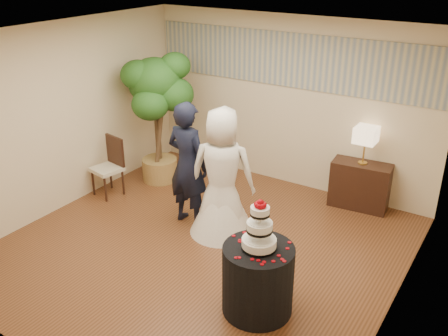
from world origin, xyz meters
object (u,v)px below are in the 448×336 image
Objects in this scene: ficus_tree at (157,118)px; side_chair at (107,168)px; cake_table at (258,279)px; table_lamp at (365,146)px; groom at (188,164)px; wedding_cake at (260,224)px; bride at (222,173)px; console at (360,185)px.

ficus_tree reaches higher than side_chair.
cake_table is 1.39× the size of table_lamp.
groom reaches higher than table_lamp.
side_chair is (-3.43, 1.18, -0.61)m from wedding_cake.
groom is 2.16m from wedding_cake.
bride is 3.16× the size of wedding_cake.
ficus_tree is at bearing -164.68° from table_lamp.
console is at bearing 0.00° from table_lamp.
ficus_tree reaches higher than bride.
bride is 2.06m from ficus_tree.
wedding_cake is (0.00, -0.00, 0.69)m from cake_table.
table_lamp is at bearing 37.19° from side_chair.
bride reaches higher than console.
groom reaches higher than console.
console is 3.45m from ficus_tree.
table_lamp is (1.39, 1.77, 0.11)m from bride.
cake_table is 0.69m from wedding_cake.
ficus_tree is (-1.30, 0.91, 0.20)m from groom.
cake_table is 3.63m from side_chair.
table_lamp is at bearing -148.64° from bride.
table_lamp is at bearing 15.32° from ficus_tree.
side_chair is at bearing -153.34° from table_lamp.
side_chair is at bearing -19.60° from bride.
table_lamp is 4.04m from side_chair.
bride is 1.74m from wedding_cake.
console is 0.91× the size of side_chair.
table_lamp is at bearing 87.09° from wedding_cake.
groom is at bearing 10.66° from side_chair.
bride reaches higher than side_chair.
table_lamp is at bearing 0.00° from console.
wedding_cake reaches higher than cake_table.
wedding_cake is 0.26× the size of ficus_tree.
table_lamp reaches higher than cake_table.
side_chair is (-3.58, -1.80, 0.12)m from console.
table_lamp reaches higher than side_chair.
groom is 3.17× the size of table_lamp.
console is at bearing 87.09° from cake_table.
bride is 2.31m from console.
bride is 1.90× the size of side_chair.
ficus_tree is at bearing 146.00° from cake_table.
bride is at bearing -128.21° from table_lamp.
wedding_cake reaches higher than console.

